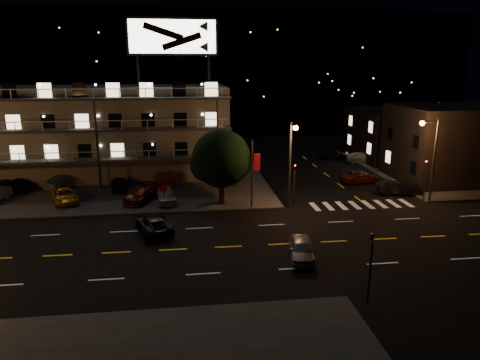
{
  "coord_description": "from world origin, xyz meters",
  "views": [
    {
      "loc": [
        -0.74,
        -28.85,
        12.78
      ],
      "look_at": [
        3.86,
        8.0,
        2.9
      ],
      "focal_mm": 32.0,
      "sensor_mm": 36.0,
      "label": 1
    }
  ],
  "objects": [
    {
      "name": "signal_ne",
      "position": [
        22.0,
        8.5,
        2.57
      ],
      "size": [
        0.27,
        0.2,
        4.6
      ],
      "color": "#2D2D30",
      "rests_on": "ground"
    },
    {
      "name": "side_bldg_front",
      "position": [
        29.99,
        16.0,
        4.25
      ],
      "size": [
        14.06,
        10.0,
        8.5
      ],
      "color": "black",
      "rests_on": "ground"
    },
    {
      "name": "signal_nw",
      "position": [
        9.0,
        8.5,
        2.57
      ],
      "size": [
        0.2,
        0.27,
        4.6
      ],
      "color": "#2D2D30",
      "rests_on": "ground"
    },
    {
      "name": "stop_sign",
      "position": [
        -3.0,
        8.57,
        1.71
      ],
      "size": [
        0.91,
        0.11,
        2.61
      ],
      "color": "#2D2D30",
      "rests_on": "ground"
    },
    {
      "name": "side_bldg_back",
      "position": [
        29.99,
        28.0,
        3.5
      ],
      "size": [
        14.06,
        12.0,
        7.0
      ],
      "color": "black",
      "rests_on": "ground"
    },
    {
      "name": "curb_ne",
      "position": [
        30.0,
        20.0,
        0.07
      ],
      "size": [
        16.0,
        24.0,
        0.15
      ],
      "primitive_type": "cube",
      "color": "#323230",
      "rests_on": "ground"
    },
    {
      "name": "motel",
      "position": [
        -9.94,
        23.88,
        5.34
      ],
      "size": [
        28.0,
        13.8,
        18.1
      ],
      "color": "gray",
      "rests_on": "ground"
    },
    {
      "name": "ground",
      "position": [
        0.0,
        0.0,
        0.0
      ],
      "size": [
        140.0,
        140.0,
        0.0
      ],
      "primitive_type": "plane",
      "color": "black",
      "rests_on": "ground"
    },
    {
      "name": "side_car_2",
      "position": [
        23.08,
        25.64,
        0.72
      ],
      "size": [
        5.31,
        3.42,
        1.43
      ],
      "primitive_type": "imported",
      "rotation": [
        0.0,
        0.0,
        1.26
      ],
      "color": "#9C9BA1",
      "rests_on": "ground"
    },
    {
      "name": "side_car_3",
      "position": [
        19.98,
        29.0,
        0.71
      ],
      "size": [
        4.45,
        2.54,
        1.43
      ],
      "primitive_type": "imported",
      "rotation": [
        0.0,
        0.0,
        1.36
      ],
      "color": "black",
      "rests_on": "ground"
    },
    {
      "name": "road_car_west",
      "position": [
        -3.57,
        3.63,
        0.68
      ],
      "size": [
        3.63,
        5.34,
        1.36
      ],
      "primitive_type": "imported",
      "rotation": [
        0.0,
        0.0,
        3.45
      ],
      "color": "black",
      "rests_on": "ground"
    },
    {
      "name": "lot_car_8",
      "position": [
        -8.03,
        15.77,
        0.86
      ],
      "size": [
        2.4,
        4.39,
        1.42
      ],
      "primitive_type": "imported",
      "rotation": [
        0.0,
        0.0,
        3.32
      ],
      "color": "black",
      "rests_on": "curb_nw"
    },
    {
      "name": "lot_car_7",
      "position": [
        -14.12,
        17.5,
        0.86
      ],
      "size": [
        3.78,
        5.28,
        1.42
      ],
      "primitive_type": "imported",
      "rotation": [
        0.0,
        0.0,
        2.73
      ],
      "color": "#9C9BA1",
      "rests_on": "curb_nw"
    },
    {
      "name": "tree",
      "position": [
        2.27,
        9.77,
        4.38
      ],
      "size": [
        5.65,
        5.44,
        7.12
      ],
      "color": "black",
      "rests_on": "curb_nw"
    },
    {
      "name": "curb_nw",
      "position": [
        -14.0,
        20.0,
        0.07
      ],
      "size": [
        44.0,
        24.0,
        0.15
      ],
      "primitive_type": "cube",
      "color": "#323230",
      "rests_on": "ground"
    },
    {
      "name": "banner_north",
      "position": [
        5.09,
        8.4,
        3.43
      ],
      "size": [
        0.83,
        0.16,
        6.4
      ],
      "color": "#2D2D30",
      "rests_on": "ground"
    },
    {
      "name": "side_car_0",
      "position": [
        20.75,
        10.96,
        0.73
      ],
      "size": [
        4.65,
        2.44,
        1.46
      ],
      "primitive_type": "imported",
      "rotation": [
        0.0,
        0.0,
        1.36
      ],
      "color": "black",
      "rests_on": "ground"
    },
    {
      "name": "streetlight_nc",
      "position": [
        8.5,
        7.94,
        4.96
      ],
      "size": [
        0.44,
        1.92,
        8.0
      ],
      "color": "#2D2D30",
      "rests_on": "ground"
    },
    {
      "name": "hill_backdrop",
      "position": [
        -5.94,
        68.78,
        11.55
      ],
      "size": [
        120.0,
        25.0,
        24.0
      ],
      "color": "black",
      "rests_on": "ground"
    },
    {
      "name": "lot_car_3",
      "position": [
        -5.35,
        11.61,
        0.84
      ],
      "size": [
        3.52,
        5.15,
        1.38
      ],
      "primitive_type": "imported",
      "rotation": [
        0.0,
        0.0,
        -0.37
      ],
      "color": "#60190D",
      "rests_on": "curb_nw"
    },
    {
      "name": "lot_car_4",
      "position": [
        -2.95,
        10.96,
        0.87
      ],
      "size": [
        2.17,
        4.37,
        1.43
      ],
      "primitive_type": "imported",
      "rotation": [
        0.0,
        0.0,
        0.12
      ],
      "color": "#9C9BA1",
      "rests_on": "curb_nw"
    },
    {
      "name": "road_car_east",
      "position": [
        6.8,
        -2.55,
        0.69
      ],
      "size": [
        2.36,
        4.27,
        1.37
      ],
      "primitive_type": "imported",
      "rotation": [
        0.0,
        0.0,
        -0.19
      ],
      "color": "#9C9BA1",
      "rests_on": "ground"
    },
    {
      "name": "signal_sw",
      "position": [
        9.0,
        -8.5,
        2.57
      ],
      "size": [
        0.2,
        0.27,
        4.6
      ],
      "color": "#2D2D30",
      "rests_on": "ground"
    },
    {
      "name": "lot_car_2",
      "position": [
        -12.61,
        12.14,
        0.79
      ],
      "size": [
        3.71,
        5.06,
        1.28
      ],
      "primitive_type": "imported",
      "rotation": [
        0.0,
        0.0,
        0.39
      ],
      "color": "#C58E12",
      "rests_on": "curb_nw"
    },
    {
      "name": "side_car_1",
      "position": [
        18.65,
        16.05,
        0.63
      ],
      "size": [
        4.75,
        2.56,
        1.27
      ],
      "primitive_type": "imported",
      "rotation": [
        0.0,
        0.0,
        1.67
      ],
      "color": "#60190D",
      "rests_on": "ground"
    },
    {
      "name": "lot_car_9",
      "position": [
        -3.51,
        17.26,
        0.89
      ],
      "size": [
        2.77,
        4.75,
        1.48
      ],
      "primitive_type": "imported",
      "rotation": [
        0.0,
        0.0,
        3.43
      ],
      "color": "#60190D",
      "rests_on": "curb_nw"
    },
    {
      "name": "lot_car_5",
      "position": [
        -19.86,
        16.31,
        0.84
      ],
      "size": [
        3.04,
        4.42,
        1.38
      ],
      "primitive_type": "imported",
      "rotation": [
        0.0,
        0.0,
        3.56
      ],
      "color": "black",
      "rests_on": "curb_nw"
    },
    {
      "name": "streetlight_ne",
      "position": [
        22.14,
        8.3,
        4.96
      ],
      "size": [
        1.92,
        0.44,
        8.0
      ],
      "color": "#2D2D30",
      "rests_on": "ground"
    },
    {
      "name": "lot_car_6",
      "position": [
        -18.57,
        17.23,
        0.77
      ],
      "size": [
        3.54,
        4.88,
        1.23
      ],
      "primitive_type": "imported",
      "rotation": [
        0.0,
        0.0,
        3.52
      ],
      "color": "black",
      "rests_on": "curb_nw"
    }
  ]
}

